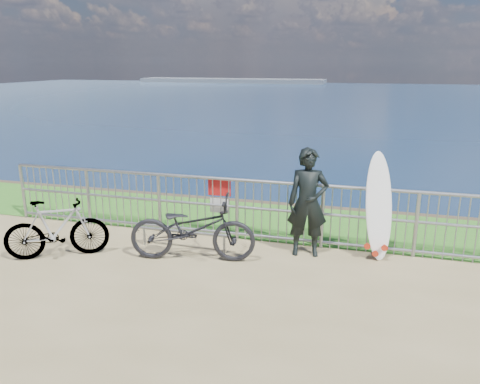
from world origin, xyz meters
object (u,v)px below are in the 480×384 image
(bicycle_near, at_px, (192,229))
(bicycle_far, at_px, (57,229))
(surfboard, at_px, (379,210))
(surfer, at_px, (308,203))

(bicycle_near, height_order, bicycle_far, bicycle_near)
(surfboard, bearing_deg, surfer, -170.29)
(bicycle_near, bearing_deg, bicycle_far, 91.69)
(surfboard, relative_size, bicycle_near, 0.87)
(surfboard, distance_m, bicycle_far, 5.19)
(surfer, distance_m, bicycle_far, 4.08)
(surfboard, xyz_separation_m, bicycle_near, (-2.84, -0.90, -0.27))
(surfer, bearing_deg, surfboard, -0.46)
(surfer, relative_size, surfboard, 1.02)
(surfer, distance_m, bicycle_near, 1.90)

